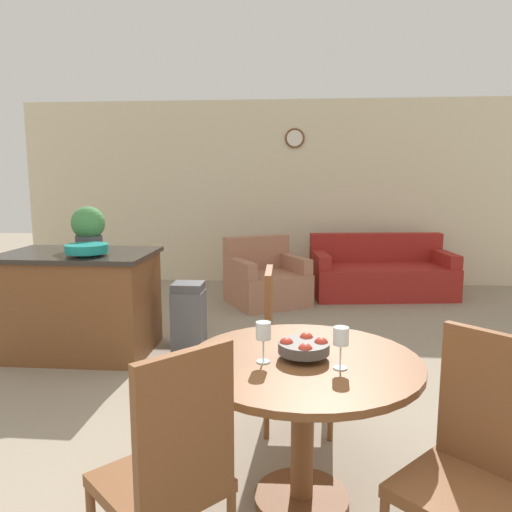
% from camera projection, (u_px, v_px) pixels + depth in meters
% --- Properties ---
extents(wall_back, '(8.00, 0.09, 2.70)m').
position_uv_depth(wall_back, '(287.00, 193.00, 7.44)').
color(wall_back, beige).
rests_on(wall_back, ground_plane).
extents(dining_table, '(1.11, 1.11, 0.74)m').
position_uv_depth(dining_table, '(303.00, 392.00, 2.37)').
color(dining_table, brown).
rests_on(dining_table, ground_plane).
extents(dining_chair_near_left, '(0.59, 0.59, 1.02)m').
position_uv_depth(dining_chair_near_left, '(171.00, 467.00, 1.80)').
color(dining_chair_near_left, brown).
rests_on(dining_chair_near_left, ground_plane).
extents(dining_chair_near_right, '(0.59, 0.59, 1.02)m').
position_uv_depth(dining_chair_near_right, '(473.00, 459.00, 1.85)').
color(dining_chair_near_right, brown).
rests_on(dining_chair_near_right, ground_plane).
extents(dining_chair_far_side, '(0.43, 0.43, 1.02)m').
position_uv_depth(dining_chair_far_side, '(286.00, 342.00, 3.16)').
color(dining_chair_far_side, brown).
rests_on(dining_chair_far_side, ground_plane).
extents(fruit_bowl, '(0.24, 0.24, 0.10)m').
position_uv_depth(fruit_bowl, '(304.00, 347.00, 2.34)').
color(fruit_bowl, '#4C4742').
rests_on(fruit_bowl, dining_table).
extents(wine_glass_left, '(0.07, 0.07, 0.19)m').
position_uv_depth(wine_glass_left, '(263.00, 333.00, 2.28)').
color(wine_glass_left, silver).
rests_on(wine_glass_left, dining_table).
extents(wine_glass_right, '(0.07, 0.07, 0.19)m').
position_uv_depth(wine_glass_right, '(341.00, 338.00, 2.20)').
color(wine_glass_right, silver).
rests_on(wine_glass_right, dining_table).
extents(kitchen_island, '(1.32, 0.90, 0.92)m').
position_uv_depth(kitchen_island, '(80.00, 302.00, 4.51)').
color(kitchen_island, brown).
rests_on(kitchen_island, ground_plane).
extents(teal_bowl, '(0.36, 0.36, 0.10)m').
position_uv_depth(teal_bowl, '(87.00, 249.00, 4.23)').
color(teal_bowl, teal).
rests_on(teal_bowl, kitchen_island).
extents(potted_plant, '(0.31, 0.31, 0.40)m').
position_uv_depth(potted_plant, '(88.00, 227.00, 4.60)').
color(potted_plant, '#4C4C51').
rests_on(potted_plant, kitchen_island).
extents(trash_bin, '(0.29, 0.27, 0.63)m').
position_uv_depth(trash_bin, '(189.00, 317.00, 4.60)').
color(trash_bin, '#56565B').
rests_on(trash_bin, ground_plane).
extents(couch, '(1.92, 1.10, 0.81)m').
position_uv_depth(couch, '(381.00, 275.00, 6.73)').
color(couch, maroon).
rests_on(couch, ground_plane).
extents(armchair, '(1.17, 1.16, 0.83)m').
position_uv_depth(armchair, '(266.00, 281.00, 6.31)').
color(armchair, '#A87056').
rests_on(armchair, ground_plane).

